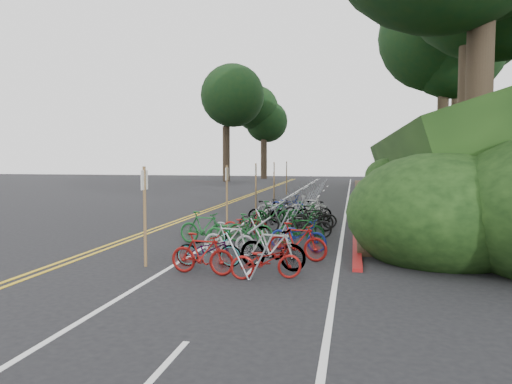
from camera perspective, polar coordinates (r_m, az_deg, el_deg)
ground at (r=15.59m, az=-10.11°, el=-6.47°), size 120.00×120.00×0.00m
road_markings at (r=25.04m, az=-0.35°, el=-2.45°), size 7.47×80.00×0.01m
red_curb at (r=26.43m, az=11.32°, el=-2.08°), size 0.25×28.00×0.10m
embankment at (r=34.13m, az=23.64°, el=3.25°), size 14.30×48.14×9.11m
tree_cluster at (r=37.94m, az=18.07°, el=19.33°), size 33.84×55.20×20.88m
bike_rack_front at (r=12.75m, az=0.52°, el=-4.98°), size 1.12×2.99×1.13m
bike_racks_rest at (r=27.48m, az=5.70°, el=-0.11°), size 1.14×23.00×1.17m
signpost_near at (r=13.08m, az=-12.60°, el=-1.98°), size 0.08×0.40×2.58m
signposts_rest at (r=28.76m, az=1.13°, el=1.24°), size 0.08×18.40×2.50m
bike_front at (r=16.30m, az=-5.97°, el=-4.08°), size 0.84×1.84×1.06m
bike_valet at (r=17.84m, az=2.54°, el=-3.53°), size 3.36×14.96×1.08m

